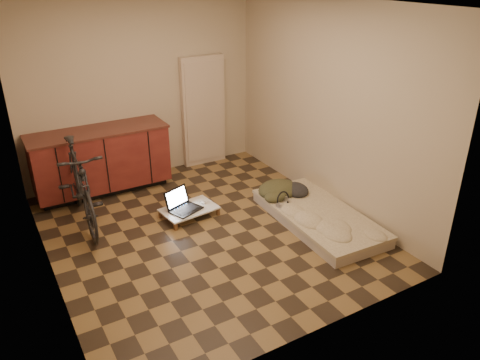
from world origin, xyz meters
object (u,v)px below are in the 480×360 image
futon (318,217)px  lap_desk (189,209)px  laptop (183,206)px  bicycle (79,181)px

futon → lap_desk: 1.63m
futon → laptop: size_ratio=3.98×
lap_desk → laptop: laptop is taller
bicycle → laptop: (1.11, -0.51, -0.40)m
bicycle → lap_desk: bearing=-21.1°
bicycle → lap_desk: (1.18, -0.53, -0.47)m
bicycle → laptop: bicycle is taller
futon → lap_desk: (-1.32, 0.95, 0.02)m
futon → laptop: 1.70m
lap_desk → bicycle: bearing=149.2°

